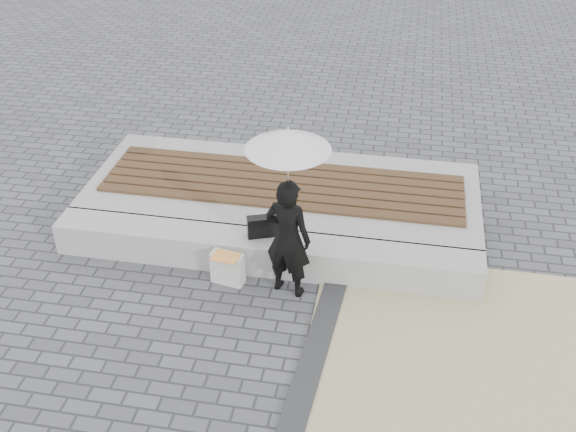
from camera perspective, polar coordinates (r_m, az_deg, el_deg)
The scene contains 10 objects.
ground at distance 6.96m, azimuth -4.83°, elevation -12.13°, with size 80.00×80.00×0.00m, color #515156.
edging_band at distance 6.50m, azimuth 0.68°, elevation -16.04°, with size 0.25×5.20×0.04m, color #2D2D2F.
seating_ledge at distance 7.99m, azimuth -2.04°, elevation -3.01°, with size 5.00×0.45×0.40m, color #A6A6A1.
timber_platform at distance 8.96m, azimuth -0.43°, elevation 1.51°, with size 5.00×2.00×0.40m, color #A1A09C.
timber_decking at distance 8.84m, azimuth -0.44°, elevation 2.72°, with size 4.60×1.20×0.04m, color #4F321F, non-canonical shape.
woman at distance 7.33m, azimuth 0.00°, elevation -1.85°, with size 0.52×0.34×1.43m, color black.
parasol at distance 6.71m, azimuth 0.00°, elevation 6.36°, with size 0.86×0.86×1.10m.
handbag at distance 7.85m, azimuth -2.10°, elevation -0.86°, with size 0.36×0.13×0.25m, color black.
canvas_tote at distance 7.78m, azimuth -5.04°, elevation -4.34°, with size 0.37×0.16×0.39m, color silver.
magazine at distance 7.63m, azimuth -5.20°, elevation -3.39°, with size 0.30×0.22×0.01m, color red.
Camera 1 is at (1.43, -4.64, 4.99)m, focal length 42.79 mm.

